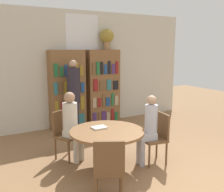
% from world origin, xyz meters
% --- Properties ---
extents(ground_plane, '(16.00, 16.00, 0.00)m').
position_xyz_m(ground_plane, '(0.00, 0.00, 0.00)').
color(ground_plane, olive).
extents(wall_back, '(6.40, 0.07, 3.00)m').
position_xyz_m(wall_back, '(0.00, 3.82, 1.51)').
color(wall_back, beige).
rests_on(wall_back, ground_plane).
extents(bookshelf_left, '(0.90, 0.34, 2.00)m').
position_xyz_m(bookshelf_left, '(-0.51, 3.62, 1.00)').
color(bookshelf_left, brown).
rests_on(bookshelf_left, ground_plane).
extents(bookshelf_right, '(0.90, 0.34, 2.00)m').
position_xyz_m(bookshelf_right, '(0.51, 3.62, 1.00)').
color(bookshelf_right, brown).
rests_on(bookshelf_right, ground_plane).
extents(flower_vase, '(0.37, 0.37, 0.55)m').
position_xyz_m(flower_vase, '(0.64, 3.63, 2.33)').
color(flower_vase, '#997047').
rests_on(flower_vase, bookshelf_right).
extents(reading_table, '(1.24, 1.24, 0.70)m').
position_xyz_m(reading_table, '(-0.78, 1.02, 0.59)').
color(reading_table, brown).
rests_on(reading_table, ground_plane).
extents(chair_near_camera, '(0.54, 0.54, 0.90)m').
position_xyz_m(chair_near_camera, '(-1.21, 0.17, 0.51)').
color(chair_near_camera, brown).
rests_on(chair_near_camera, ground_plane).
extents(chair_left_side, '(0.54, 0.54, 0.90)m').
position_xyz_m(chair_left_side, '(-1.21, 1.87, 0.51)').
color(chair_left_side, brown).
rests_on(chair_left_side, ground_plane).
extents(chair_far_side, '(0.46, 0.46, 0.90)m').
position_xyz_m(chair_far_side, '(0.17, 0.87, 0.51)').
color(chair_far_side, brown).
rests_on(chair_far_side, ground_plane).
extents(seated_reader_left, '(0.38, 0.41, 1.27)m').
position_xyz_m(seated_reader_left, '(-1.13, 1.71, 0.73)').
color(seated_reader_left, beige).
rests_on(seated_reader_left, ground_plane).
extents(seated_reader_right, '(0.37, 0.27, 1.24)m').
position_xyz_m(seated_reader_right, '(-0.02, 0.90, 0.69)').
color(seated_reader_right, '#B2B7C6').
rests_on(seated_reader_right, ground_plane).
extents(librarian_standing, '(0.30, 0.57, 1.78)m').
position_xyz_m(librarian_standing, '(-0.53, 3.12, 1.09)').
color(librarian_standing, '#28232D').
rests_on(librarian_standing, ground_plane).
extents(open_book_on_table, '(0.24, 0.18, 0.03)m').
position_xyz_m(open_book_on_table, '(-0.84, 1.18, 0.72)').
color(open_book_on_table, silver).
rests_on(open_book_on_table, reading_table).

